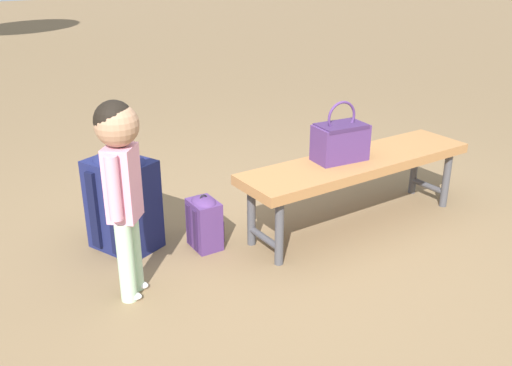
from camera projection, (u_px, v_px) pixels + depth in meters
ground_plane at (287, 259)px, 3.22m from camera, size 40.00×40.00×0.00m
park_bench at (358, 167)px, 3.49m from camera, size 1.60×0.41×0.45m
handbag at (340, 140)px, 3.39m from camera, size 0.34×0.22×0.37m
child_standing at (121, 171)px, 2.63m from camera, size 0.21×0.22×1.02m
backpack_large at (123, 198)px, 3.24m from camera, size 0.40×0.44×0.62m
backpack_small at (204, 221)px, 3.29m from camera, size 0.19×0.21×0.34m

